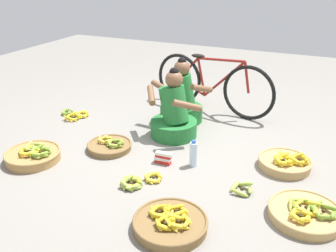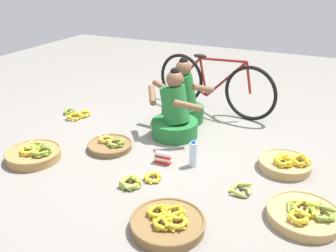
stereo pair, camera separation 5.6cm
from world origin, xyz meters
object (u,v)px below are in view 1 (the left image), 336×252
vendor_woman_front (174,115)px  vendor_woman_behind (181,101)px  banana_basket_front_right (306,213)px  water_bottle (193,154)px  banana_basket_back_center (110,146)px  banana_basket_front_center (170,223)px  loose_bananas_mid_left (137,181)px  packet_carton_stack (163,158)px  loose_bananas_front_left (242,188)px  banana_basket_back_left (33,155)px  bicycle_leaning (212,84)px  loose_bananas_mid_right (75,115)px  banana_basket_near_vendor (285,162)px

vendor_woman_front → vendor_woman_behind: vendor_woman_behind is taller
banana_basket_front_right → water_bottle: bearing=159.5°
vendor_woman_behind → water_bottle: size_ratio=2.93×
water_bottle → banana_basket_back_center: bearing=-177.5°
banana_basket_front_center → loose_bananas_mid_left: 0.66m
loose_bananas_mid_left → packet_carton_stack: packet_carton_stack is taller
banana_basket_front_right → packet_carton_stack: bearing=166.6°
banana_basket_front_center → loose_bananas_front_left: bearing=61.9°
banana_basket_front_center → banana_basket_back_left: bearing=167.2°
vendor_woman_front → packet_carton_stack: (0.15, -0.61, -0.19)m
bicycle_leaning → banana_basket_front_center: (0.47, -2.38, -0.31)m
banana_basket_back_left → loose_bananas_mid_left: banana_basket_back_left is taller
loose_bananas_mid_right → water_bottle: bearing=-16.4°
bicycle_leaning → banana_basket_near_vendor: (1.12, -1.13, -0.30)m
banana_basket_front_right → loose_bananas_mid_left: size_ratio=1.47×
packet_carton_stack → banana_basket_back_left: bearing=-158.2°
banana_basket_front_center → banana_basket_near_vendor: banana_basket_near_vendor is taller
vendor_woman_front → water_bottle: (0.44, -0.54, -0.12)m
vendor_woman_front → banana_basket_back_center: size_ratio=1.69×
banana_basket_back_center → banana_basket_back_left: bearing=-137.5°
banana_basket_back_left → loose_bananas_front_left: 2.04m
bicycle_leaning → loose_bananas_mid_left: (-0.03, -1.97, -0.33)m
banana_basket_near_vendor → packet_carton_stack: size_ratio=2.79×
vendor_woman_front → loose_bananas_mid_right: bearing=-179.7°
vendor_woman_behind → banana_basket_front_right: size_ratio=1.40×
banana_basket_back_center → banana_basket_front_right: bearing=-10.2°
bicycle_leaning → banana_basket_near_vendor: bicycle_leaning is taller
banana_basket_back_left → loose_bananas_mid_right: banana_basket_back_left is taller
banana_basket_front_right → packet_carton_stack: banana_basket_front_right is taller
banana_basket_back_left → banana_basket_near_vendor: bearing=20.9°
loose_bananas_front_left → loose_bananas_mid_right: bearing=161.9°
banana_basket_back_left → loose_bananas_front_left: size_ratio=2.63×
banana_basket_front_center → banana_basket_back_left: (-1.65, 0.38, 0.01)m
vendor_woman_front → banana_basket_back_center: bearing=-129.6°
water_bottle → vendor_woman_front: bearing=129.3°
vendor_woman_behind → banana_basket_front_right: vendor_woman_behind is taller
water_bottle → packet_carton_stack: size_ratio=1.51×
banana_basket_back_center → loose_bananas_mid_left: (0.58, -0.47, -0.01)m
banana_basket_front_center → loose_bananas_mid_right: size_ratio=1.39×
vendor_woman_front → banana_basket_front_right: vendor_woman_front is taller
banana_basket_back_left → packet_carton_stack: bearing=21.8°
vendor_woman_front → banana_basket_near_vendor: size_ratio=1.58×
vendor_woman_behind → banana_basket_near_vendor: vendor_woman_behind is taller
banana_basket_back_center → loose_bananas_mid_left: size_ratio=1.22×
banana_basket_back_left → loose_bananas_front_left: banana_basket_back_left is taller
loose_bananas_front_left → banana_basket_front_right: bearing=-17.0°
banana_basket_back_center → vendor_woman_behind: bearing=69.1°
bicycle_leaning → banana_basket_front_right: (1.37, -1.85, -0.31)m
banana_basket_near_vendor → banana_basket_back_center: 1.77m
vendor_woman_behind → banana_basket_front_center: size_ratio=1.41×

